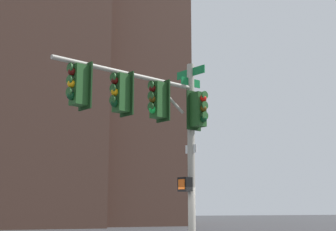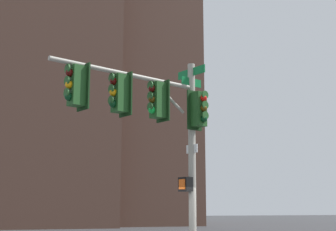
# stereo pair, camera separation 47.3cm
# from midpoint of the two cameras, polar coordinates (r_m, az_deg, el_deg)

# --- Properties ---
(signal_pole_assembly) EXTENTS (4.64, 2.25, 6.15)m
(signal_pole_assembly) POSITION_cam_midpoint_polar(r_m,az_deg,el_deg) (13.23, -2.33, -0.29)
(signal_pole_assembly) COLOR #9E998C
(signal_pole_assembly) RESTS_ON ground_plane
(building_brick_nearside) EXTENTS (25.00, 18.24, 46.28)m
(building_brick_nearside) POSITION_cam_midpoint_polar(r_m,az_deg,el_deg) (62.13, -11.72, 9.38)
(building_brick_nearside) COLOR #4C3328
(building_brick_nearside) RESTS_ON ground_plane
(building_brick_midblock) EXTENTS (20.89, 18.45, 48.74)m
(building_brick_midblock) POSITION_cam_midpoint_polar(r_m,az_deg,el_deg) (59.61, -19.03, 11.92)
(building_brick_midblock) COLOR #4C3328
(building_brick_midblock) RESTS_ON ground_plane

